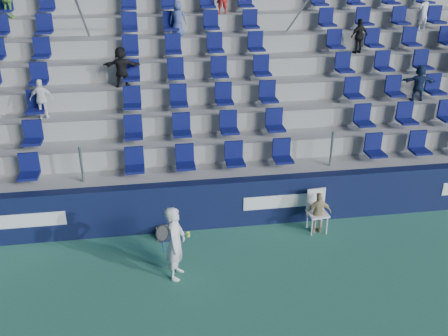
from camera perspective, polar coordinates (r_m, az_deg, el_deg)
name	(u,v)px	position (r m, az deg, el deg)	size (l,w,h in m)	color
ground	(236,313)	(9.74, 1.36, -16.27)	(70.00, 70.00, 0.00)	#32755D
sponsor_wall	(214,204)	(11.94, -1.19, -4.14)	(24.00, 0.32, 1.20)	#0F1638
grandstand	(192,84)	(16.07, -3.68, 9.55)	(24.00, 8.17, 6.63)	gray
tennis_player	(175,243)	(10.19, -5.57, -8.51)	(0.69, 0.68, 1.62)	silver
line_judge_chair	(317,207)	(12.04, 10.55, -4.43)	(0.48, 0.49, 1.03)	white
line_judge	(319,213)	(11.94, 10.76, -5.06)	(0.61, 0.25, 1.04)	tan
ball_bin	(170,233)	(11.76, -6.14, -7.36)	(0.50, 0.34, 0.27)	#0E1735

